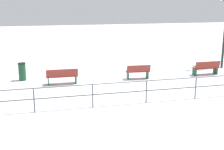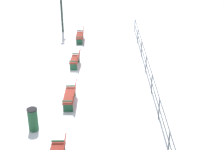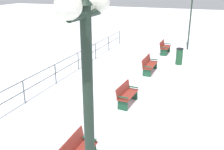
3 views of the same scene
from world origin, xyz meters
The scene contains 6 objects.
ground_plane centered at (0.00, 0.00, 0.00)m, with size 80.00×80.00×0.00m, color white.
bench_nearest centered at (-0.02, -6.46, 0.45)m, with size 0.55×1.63×0.86m.
bench_second centered at (0.03, -2.15, 0.44)m, with size 0.60×1.39×0.85m.
bench_third centered at (-0.05, 2.15, 0.45)m, with size 0.56×1.68×0.87m.
waterfront_railing centered at (-3.93, 0.00, 0.70)m, with size 0.05×16.73×1.01m.
trash_bin centered at (1.33, 4.26, 0.50)m, with size 0.42×0.42×1.00m.
Camera 2 is at (-1.58, 16.07, 8.12)m, focal length 54.70 mm.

